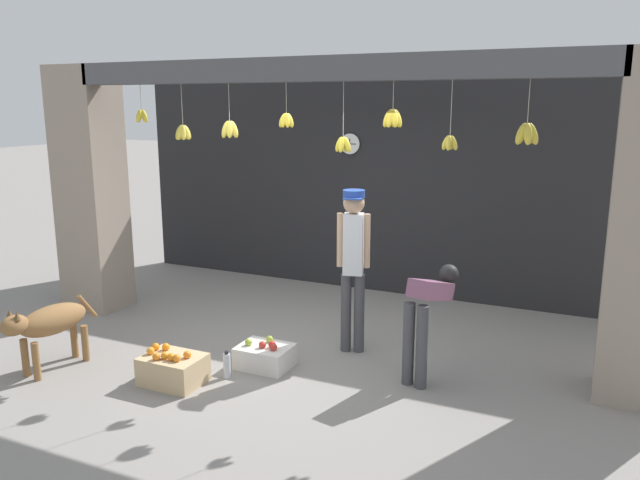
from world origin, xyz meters
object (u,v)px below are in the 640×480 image
object	(u,v)px
dog	(49,323)
fruit_crate_apples	(265,356)
wall_clock	(350,144)
shopkeeper	(353,257)
fruit_crate_oranges	(173,369)
water_bottle	(227,365)
worker_stooping	(427,310)

from	to	relation	value
dog	fruit_crate_apples	size ratio (longest dim) A/B	2.01
wall_clock	dog	bearing A→B (deg)	-112.64
dog	shopkeeper	bearing A→B (deg)	131.26
wall_clock	shopkeeper	bearing A→B (deg)	-67.14
fruit_crate_oranges	fruit_crate_apples	bearing A→B (deg)	48.61
wall_clock	water_bottle	bearing A→B (deg)	-88.86
fruit_crate_apples	water_bottle	world-z (taller)	fruit_crate_apples
worker_stooping	wall_clock	world-z (taller)	wall_clock
dog	fruit_crate_apples	distance (m)	2.13
worker_stooping	fruit_crate_oranges	bearing A→B (deg)	-139.60
water_bottle	shopkeeper	bearing A→B (deg)	52.76
shopkeeper	fruit_crate_oranges	distance (m)	2.10
worker_stooping	water_bottle	bearing A→B (deg)	-142.49
worker_stooping	wall_clock	xyz separation A→B (m)	(-1.80, 2.50, 1.35)
dog	fruit_crate_oranges	bearing A→B (deg)	108.62
dog	fruit_crate_oranges	size ratio (longest dim) A/B	1.87
worker_stooping	water_bottle	xyz separation A→B (m)	(-1.73, -0.79, -0.56)
dog	worker_stooping	world-z (taller)	worker_stooping
fruit_crate_apples	wall_clock	distance (m)	3.51
fruit_crate_oranges	water_bottle	size ratio (longest dim) A/B	2.09
fruit_crate_oranges	wall_clock	size ratio (longest dim) A/B	1.90
water_bottle	wall_clock	xyz separation A→B (m)	(-0.07, 3.29, 1.92)
dog	fruit_crate_apples	xyz separation A→B (m)	(1.88, 0.94, -0.37)
fruit_crate_apples	wall_clock	world-z (taller)	wall_clock
wall_clock	fruit_crate_apples	bearing A→B (deg)	-84.65
dog	shopkeeper	size ratio (longest dim) A/B	0.61
worker_stooping	wall_clock	size ratio (longest dim) A/B	3.52
shopkeeper	fruit_crate_apples	world-z (taller)	shopkeeper
dog	worker_stooping	distance (m)	3.67
dog	water_bottle	bearing A→B (deg)	116.18
worker_stooping	wall_clock	bearing A→B (deg)	138.76
worker_stooping	fruit_crate_apples	distance (m)	1.68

